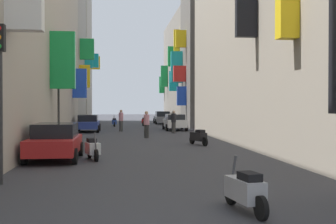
# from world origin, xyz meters

# --- Properties ---
(ground_plane) EXTENTS (140.00, 140.00, 0.00)m
(ground_plane) POSITION_xyz_m (0.00, 30.00, 0.00)
(ground_plane) COLOR #38383D
(building_left_mid_a) EXTENTS (7.32, 29.81, 16.11)m
(building_left_mid_a) POSITION_xyz_m (-7.99, 23.44, 8.05)
(building_left_mid_a) COLOR #B2A899
(building_left_mid_a) RESTS_ON ground
(building_left_mid_b) EXTENTS (7.33, 10.22, 16.11)m
(building_left_mid_b) POSITION_xyz_m (-7.99, 43.46, 8.05)
(building_left_mid_b) COLOR gray
(building_left_mid_b) RESTS_ON ground
(building_left_far) EXTENTS (7.34, 10.66, 17.28)m
(building_left_far) POSITION_xyz_m (-7.99, 54.66, 8.64)
(building_left_far) COLOR #9E9384
(building_left_far) RESTS_ON ground
(building_right_mid_c) EXTENTS (7.17, 6.22, 15.83)m
(building_right_mid_c) POSITION_xyz_m (7.97, 39.65, 7.90)
(building_right_mid_c) COLOR slate
(building_right_mid_c) RESTS_ON ground
(building_right_far) EXTENTS (6.96, 17.25, 12.52)m
(building_right_far) POSITION_xyz_m (7.99, 51.38, 6.26)
(building_right_far) COLOR gray
(building_right_far) RESTS_ON ground
(parked_car_grey) EXTENTS (1.85, 4.06, 1.45)m
(parked_car_grey) POSITION_xyz_m (3.67, 48.52, 0.76)
(parked_car_grey) COLOR slate
(parked_car_grey) RESTS_ON ground
(parked_car_blue) EXTENTS (1.90, 4.21, 1.38)m
(parked_car_blue) POSITION_xyz_m (-3.83, 34.05, 0.73)
(parked_car_blue) COLOR navy
(parked_car_blue) RESTS_ON ground
(parked_car_white) EXTENTS (1.84, 4.28, 1.38)m
(parked_car_white) POSITION_xyz_m (3.49, 35.61, 0.74)
(parked_car_white) COLOR white
(parked_car_white) RESTS_ON ground
(parked_car_red) EXTENTS (2.00, 4.16, 1.46)m
(parked_car_red) POSITION_xyz_m (-3.89, 15.29, 0.76)
(parked_car_red) COLOR #B21E1E
(parked_car_red) RESTS_ON ground
(scooter_white) EXTENTS (0.69, 1.75, 1.13)m
(scooter_white) POSITION_xyz_m (-2.40, 15.15, 0.46)
(scooter_white) COLOR silver
(scooter_white) RESTS_ON ground
(scooter_red) EXTENTS (0.74, 1.92, 1.13)m
(scooter_red) POSITION_xyz_m (1.41, 44.43, 0.46)
(scooter_red) COLOR red
(scooter_red) RESTS_ON ground
(scooter_silver) EXTENTS (0.62, 1.92, 1.13)m
(scooter_silver) POSITION_xyz_m (1.23, 5.90, 0.46)
(scooter_silver) COLOR #ADADB2
(scooter_silver) RESTS_ON ground
(scooter_black) EXTENTS (0.79, 1.92, 1.13)m
(scooter_black) POSITION_xyz_m (3.00, 21.20, 0.46)
(scooter_black) COLOR black
(scooter_black) RESTS_ON ground
(scooter_blue) EXTENTS (0.51, 1.76, 1.13)m
(scooter_blue) POSITION_xyz_m (-1.78, 42.53, 0.46)
(scooter_blue) COLOR #2D4CAD
(scooter_blue) RESTS_ON ground
(pedestrian_crossing) EXTENTS (0.54, 0.54, 1.79)m
(pedestrian_crossing) POSITION_xyz_m (-1.15, 34.43, 0.90)
(pedestrian_crossing) COLOR #3D3D3D
(pedestrian_crossing) RESTS_ON ground
(pedestrian_near_left) EXTENTS (0.39, 0.39, 1.76)m
(pedestrian_near_left) POSITION_xyz_m (2.88, 31.38, 0.88)
(pedestrian_near_left) COLOR #393939
(pedestrian_near_left) RESTS_ON ground
(pedestrian_mid_street) EXTENTS (0.50, 0.50, 1.79)m
(pedestrian_mid_street) POSITION_xyz_m (0.49, 26.70, 0.90)
(pedestrian_mid_street) COLOR #2C2C2C
(pedestrian_mid_street) RESTS_ON ground
(traffic_light_near_corner) EXTENTS (0.26, 0.34, 4.44)m
(traffic_light_near_corner) POSITION_xyz_m (-4.62, 9.79, 3.01)
(traffic_light_near_corner) COLOR #2D2D2D
(traffic_light_near_corner) RESTS_ON ground
(traffic_light_far_corner) EXTENTS (0.26, 0.34, 4.09)m
(traffic_light_far_corner) POSITION_xyz_m (-4.65, 22.22, 2.80)
(traffic_light_far_corner) COLOR #2D2D2D
(traffic_light_far_corner) RESTS_ON ground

